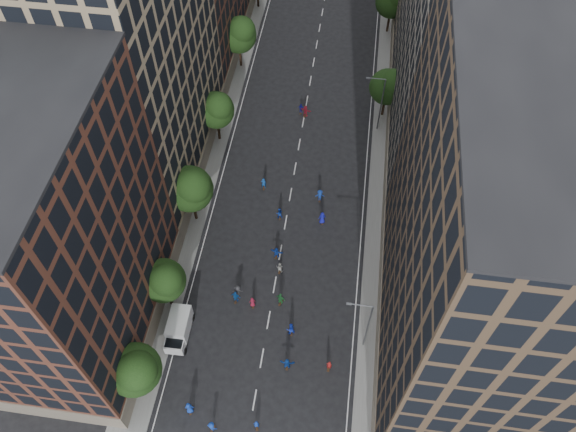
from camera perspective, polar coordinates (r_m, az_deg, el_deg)
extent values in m
plane|color=black|center=(78.52, 1.10, 7.02)|extent=(240.00, 240.00, 0.00)
cube|color=slate|center=(85.45, -6.41, 11.46)|extent=(4.00, 105.00, 0.15)
cube|color=slate|center=(83.76, 10.07, 9.83)|extent=(4.00, 105.00, 0.15)
cube|color=#542C20|center=(54.79, -22.94, -2.71)|extent=(14.00, 22.00, 30.00)
cube|color=#917C5E|center=(67.73, -15.99, 15.21)|extent=(14.00, 26.00, 34.00)
cube|color=#4B3928|center=(50.17, 19.65, -2.14)|extent=(14.00, 30.00, 36.00)
cube|color=#6D665A|center=(71.61, 17.70, 16.57)|extent=(14.00, 28.00, 33.00)
cylinder|color=black|center=(60.40, -14.55, -16.10)|extent=(0.36, 0.36, 3.96)
sphere|color=black|center=(57.13, -15.30, -14.83)|extent=(5.20, 5.20, 5.20)
sphere|color=black|center=(55.60, -15.11, -14.95)|extent=(3.90, 3.90, 3.90)
cylinder|color=black|center=(64.13, -11.99, -7.92)|extent=(0.36, 0.36, 3.70)
sphere|color=black|center=(61.25, -12.52, -6.42)|extent=(4.80, 4.80, 4.80)
sphere|color=black|center=(59.85, -12.29, -6.32)|extent=(3.60, 3.60, 3.60)
cylinder|color=black|center=(69.90, -9.49, 0.75)|extent=(0.36, 0.36, 4.22)
sphere|color=black|center=(66.91, -9.93, 2.72)|extent=(5.60, 5.60, 5.60)
sphere|color=black|center=(65.33, -9.63, 3.05)|extent=(4.20, 4.20, 4.20)
cylinder|color=black|center=(78.78, -7.08, 8.76)|extent=(0.36, 0.36, 3.87)
sphere|color=black|center=(76.35, -7.34, 10.62)|extent=(5.00, 5.00, 5.00)
sphere|color=black|center=(75.02, -7.05, 11.02)|extent=(3.75, 3.75, 3.75)
cylinder|color=black|center=(90.35, -4.87, 15.95)|extent=(0.36, 0.36, 4.05)
sphere|color=black|center=(88.15, -5.04, 17.84)|extent=(5.40, 5.40, 5.40)
sphere|color=black|center=(86.81, -4.72, 18.33)|extent=(4.05, 4.05, 4.05)
cylinder|color=black|center=(82.86, 9.70, 11.03)|extent=(0.36, 0.36, 3.74)
sphere|color=black|center=(80.63, 10.03, 12.79)|extent=(5.00, 5.00, 5.00)
sphere|color=black|center=(79.49, 10.61, 13.18)|extent=(3.75, 3.75, 3.75)
cylinder|color=black|center=(98.55, 10.17, 18.88)|extent=(0.36, 0.36, 3.96)
sphere|color=black|center=(96.58, 10.50, 20.63)|extent=(5.20, 5.20, 5.20)
cylinder|color=#595B60|center=(58.71, 8.10, -11.10)|extent=(0.18, 0.18, 9.00)
cylinder|color=#595B60|center=(54.62, 7.38, -8.96)|extent=(2.40, 0.12, 0.12)
cube|color=#595B60|center=(54.60, 6.22, -8.87)|extent=(0.50, 0.22, 0.15)
cylinder|color=#595B60|center=(78.84, 9.44, 11.02)|extent=(0.18, 0.18, 9.00)
cylinder|color=#595B60|center=(75.84, 8.98, 13.62)|extent=(2.40, 0.12, 0.12)
cube|color=#595B60|center=(75.83, 8.13, 13.70)|extent=(0.50, 0.22, 0.15)
cube|color=white|center=(62.73, -10.98, -10.72)|extent=(2.22, 3.73, 2.25)
cube|color=white|center=(62.25, -11.40, -12.72)|extent=(2.08, 1.68, 1.43)
cube|color=black|center=(61.65, -11.50, -12.48)|extent=(1.87, 1.37, 0.10)
cylinder|color=black|center=(63.01, -12.28, -13.08)|extent=(0.27, 0.78, 0.78)
cylinder|color=black|center=(62.53, -10.44, -13.37)|extent=(0.27, 0.78, 0.78)
cylinder|color=black|center=(64.52, -11.42, -9.88)|extent=(0.27, 0.78, 0.78)
cylinder|color=black|center=(64.05, -9.64, -10.13)|extent=(0.27, 0.78, 0.78)
imported|color=#1539AB|center=(59.74, -10.00, -18.66)|extent=(1.02, 0.78, 1.87)
imported|color=#153BB1|center=(58.72, -3.23, -20.39)|extent=(0.64, 0.51, 1.54)
imported|color=#162FB6|center=(61.96, 0.25, -11.40)|extent=(1.15, 1.04, 1.92)
imported|color=#153BAE|center=(59.02, -7.74, -20.47)|extent=(1.15, 0.82, 1.60)
imported|color=#134CA0|center=(63.95, -5.33, -8.18)|extent=(1.21, 0.69, 1.94)
imported|color=#1443A5|center=(60.53, -0.09, -14.77)|extent=(1.60, 0.55, 1.71)
imported|color=maroon|center=(63.73, -3.63, -8.73)|extent=(0.84, 0.66, 1.51)
imported|color=#A41D1B|center=(60.70, 4.19, -14.89)|extent=(0.60, 0.43, 1.56)
imported|color=#AEAEAA|center=(65.75, -0.85, -5.25)|extent=(0.88, 0.73, 1.64)
imported|color=#36363B|center=(64.38, -5.14, -7.60)|extent=(1.24, 0.84, 1.77)
imported|color=#206C30|center=(63.55, -0.76, -8.43)|extent=(1.23, 0.86, 1.94)
imported|color=#153CAE|center=(66.83, -1.18, -3.75)|extent=(1.59, 0.77, 1.64)
imported|color=#1619B4|center=(69.69, 3.49, -0.21)|extent=(1.03, 0.81, 1.85)
imported|color=#13479C|center=(73.04, -2.50, 3.32)|extent=(0.71, 0.51, 1.82)
imported|color=#13349E|center=(70.09, -0.90, 0.27)|extent=(0.96, 0.83, 1.70)
imported|color=#13359B|center=(71.86, 3.25, 2.09)|extent=(1.23, 0.80, 1.79)
imported|color=#111490|center=(82.81, 1.34, 10.85)|extent=(0.99, 0.57, 1.58)
imported|color=maroon|center=(82.27, 1.78, 10.59)|extent=(1.76, 0.98, 1.81)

